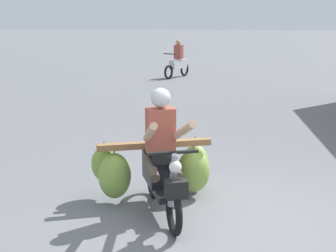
{
  "coord_description": "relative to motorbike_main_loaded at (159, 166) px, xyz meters",
  "views": [
    {
      "loc": [
        -0.29,
        -5.57,
        2.49
      ],
      "look_at": [
        -0.77,
        1.31,
        0.9
      ],
      "focal_mm": 54.12,
      "sensor_mm": 36.0,
      "label": 1
    }
  ],
  "objects": [
    {
      "name": "ground_plane",
      "position": [
        0.84,
        -0.67,
        -0.51
      ],
      "size": [
        120.0,
        120.0,
        0.0
      ],
      "primitive_type": "plane",
      "color": "slate"
    },
    {
      "name": "motorbike_distant_ahead_left",
      "position": [
        -0.4,
        12.74,
        0.06
      ],
      "size": [
        0.91,
        1.44,
        1.4
      ],
      "color": "black",
      "rests_on": "ground"
    },
    {
      "name": "motorbike_main_loaded",
      "position": [
        0.0,
        0.0,
        0.0
      ],
      "size": [
        1.62,
        1.95,
        1.58
      ],
      "color": "black",
      "rests_on": "ground"
    }
  ]
}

